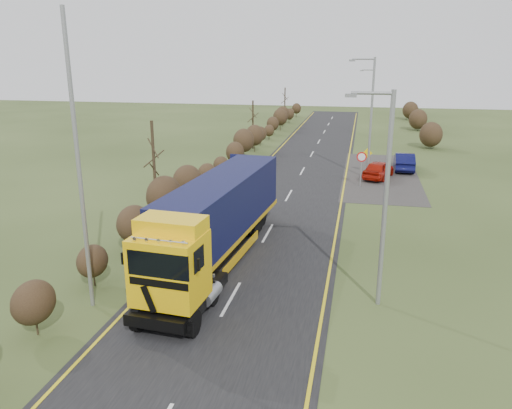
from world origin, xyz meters
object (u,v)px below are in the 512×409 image
Objects in this scene: car_blue_sedan at (404,162)px; car_red_hatchback at (378,170)px; streetlight_near at (383,193)px; speed_sign at (361,162)px; lorry at (216,217)px.

car_red_hatchback is at bearing 58.59° from car_blue_sedan.
car_blue_sedan is (2.23, 3.55, 0.04)m from car_red_hatchback.
streetlight_near is 18.94m from speed_sign.
car_red_hatchback is (7.87, 19.21, -1.54)m from lorry.
lorry reaches higher than speed_sign.
streetlight_near reaches higher than car_red_hatchback.
car_red_hatchback is at bearing 72.39° from lorry.
speed_sign is (-1.39, -3.16, 1.18)m from car_red_hatchback.
streetlight_near reaches higher than car_blue_sedan.
streetlight_near is (-2.82, -25.44, 3.79)m from car_blue_sedan.
lorry is at bearing 159.80° from streetlight_near.
car_red_hatchback is 0.92× the size of car_blue_sedan.
speed_sign reaches higher than car_blue_sedan.
streetlight_near is 3.11× the size of speed_sign.
car_red_hatchback is at bearing 66.30° from speed_sign.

